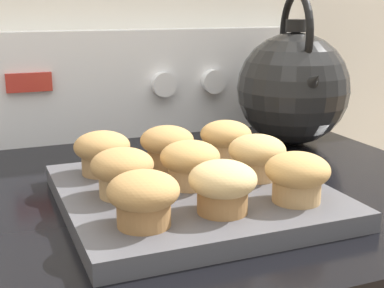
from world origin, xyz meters
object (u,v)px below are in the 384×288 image
muffin_r1_c2 (257,155)px  muffin_r2_c1 (167,145)px  muffin_pan (192,195)px  muffin_r0_c1 (223,185)px  muffin_r1_c1 (190,162)px  muffin_r2_c0 (102,151)px  muffin_r1_c0 (122,171)px  tea_kettle (293,87)px  muffin_r0_c0 (143,197)px  muffin_r2_c2 (226,139)px  muffin_r0_c2 (297,175)px

muffin_r1_c2 → muffin_r2_c1: same height
muffin_r1_c2 → muffin_pan: bearing=180.0°
muffin_r0_c1 → muffin_r2_c1: 0.17m
muffin_r1_c1 → muffin_r2_c0: 0.12m
muffin_r1_c0 → muffin_r2_c1: 0.12m
muffin_r1_c1 → muffin_r1_c2: same height
tea_kettle → muffin_r0_c0: bearing=-140.2°
muffin_r1_c0 → muffin_r2_c1: (0.08, 0.09, 0.00)m
muffin_r0_c0 → muffin_r1_c2: same height
muffin_r1_c0 → muffin_r1_c1: (0.08, 0.00, 0.00)m
tea_kettle → muffin_r2_c2: bearing=-147.3°
muffin_r1_c1 → muffin_r0_c1: bearing=-89.7°
muffin_r2_c0 → muffin_r2_c2: 0.17m
muffin_r2_c0 → muffin_r1_c2: bearing=-27.3°
muffin_r1_c0 → muffin_r1_c1: bearing=1.6°
muffin_r1_c1 → muffin_r2_c0: bearing=134.4°
muffin_r0_c1 → muffin_r2_c0: (-0.09, 0.18, 0.00)m
muffin_r0_c1 → muffin_r2_c2: bearing=63.6°
muffin_r0_c1 → muffin_r0_c2: 0.09m
muffin_r2_c1 → muffin_r1_c2: bearing=-45.3°
muffin_r2_c1 → muffin_r2_c2: same height
muffin_r0_c2 → muffin_r1_c1: (-0.09, 0.09, 0.00)m
muffin_r1_c0 → muffin_r1_c1: same height
muffin_pan → muffin_r2_c1: size_ratio=4.25×
muffin_r0_c1 → muffin_r1_c0: same height
muffin_r0_c0 → muffin_r1_c0: bearing=88.4°
muffin_r0_c0 → tea_kettle: 0.46m
muffin_r0_c1 → tea_kettle: size_ratio=0.28×
muffin_r2_c0 → muffin_r2_c1: (0.09, -0.00, 0.00)m
muffin_r1_c2 → muffin_r2_c1: bearing=134.7°
muffin_r1_c0 → muffin_r2_c0: (-0.00, 0.09, 0.00)m
muffin_r0_c2 → muffin_r1_c2: (-0.00, 0.09, 0.00)m
muffin_r0_c0 → muffin_r1_c1: 0.13m
muffin_r0_c1 → muffin_r1_c0: size_ratio=1.00×
muffin_r2_c2 → muffin_pan: bearing=-134.0°
muffin_r0_c0 → muffin_r2_c0: bearing=90.0°
muffin_r1_c1 → muffin_r2_c0: size_ratio=1.00×
muffin_r1_c0 → muffin_r0_c2: bearing=-27.2°
muffin_r1_c1 → muffin_r1_c2: 0.09m
muffin_pan → tea_kettle: size_ratio=1.18×
muffin_pan → tea_kettle: (0.26, 0.20, 0.09)m
muffin_r2_c0 → tea_kettle: 0.37m
muffin_pan → muffin_r0_c0: size_ratio=4.25×
muffin_r2_c0 → muffin_r1_c0: bearing=-88.3°
muffin_r1_c1 → muffin_r2_c2: bearing=44.6°
muffin_r1_c1 → muffin_r1_c2: (0.09, -0.00, 0.00)m
muffin_pan → muffin_r1_c2: muffin_r1_c2 is taller
muffin_r1_c2 → muffin_r2_c0: size_ratio=1.00×
muffin_r0_c1 → muffin_r0_c2: (0.09, -0.00, 0.00)m
muffin_r0_c2 → muffin_r1_c1: 0.13m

